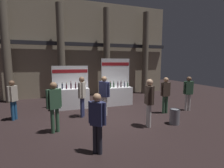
{
  "coord_description": "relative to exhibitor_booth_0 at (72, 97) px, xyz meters",
  "views": [
    {
      "loc": [
        -1.79,
        -6.51,
        2.38
      ],
      "look_at": [
        0.6,
        0.66,
        1.38
      ],
      "focal_mm": 26.17,
      "sensor_mm": 36.0,
      "label": 1
    }
  ],
  "objects": [
    {
      "name": "visitor_7",
      "position": [
        -2.42,
        -1.03,
        0.36
      ],
      "size": [
        0.35,
        0.41,
        1.65
      ],
      "rotation": [
        0.0,
        0.0,
        4.12
      ],
      "color": "navy",
      "rests_on": "ground_plane"
    },
    {
      "name": "visitor_6",
      "position": [
        2.5,
        -3.44,
        0.46
      ],
      "size": [
        0.28,
        0.5,
        1.79
      ],
      "rotation": [
        0.0,
        0.0,
        1.43
      ],
      "color": "silver",
      "rests_on": "ground_plane"
    },
    {
      "name": "ground_plane",
      "position": [
        1.15,
        -2.03,
        -0.6
      ],
      "size": [
        25.59,
        25.59,
        0.0
      ],
      "primitive_type": "plane",
      "color": "black"
    },
    {
      "name": "visitor_8",
      "position": [
        4.09,
        -2.26,
        0.39
      ],
      "size": [
        0.49,
        0.23,
        1.7
      ],
      "rotation": [
        0.0,
        0.0,
        3.04
      ],
      "color": "#33563D",
      "rests_on": "ground_plane"
    },
    {
      "name": "visitor_2",
      "position": [
        1.31,
        -1.61,
        0.46
      ],
      "size": [
        0.42,
        0.53,
        1.77
      ],
      "rotation": [
        0.0,
        0.0,
        5.29
      ],
      "color": "silver",
      "rests_on": "ground_plane"
    },
    {
      "name": "trash_bin",
      "position": [
        3.59,
        -3.53,
        -0.3
      ],
      "size": [
        0.38,
        0.38,
        0.6
      ],
      "color": "slate",
      "rests_on": "ground_plane"
    },
    {
      "name": "visitor_4",
      "position": [
        -0.79,
        -2.88,
        0.43
      ],
      "size": [
        0.49,
        0.34,
        1.74
      ],
      "rotation": [
        0.0,
        0.0,
        0.41
      ],
      "color": "#33563D",
      "rests_on": "ground_plane"
    },
    {
      "name": "visitor_0",
      "position": [
        0.28,
        -4.6,
        0.33
      ],
      "size": [
        0.4,
        0.37,
        1.61
      ],
      "rotation": [
        0.0,
        0.0,
        2.44
      ],
      "color": "#23232D",
      "rests_on": "ground_plane"
    },
    {
      "name": "visitor_1",
      "position": [
        5.43,
        -2.23,
        0.39
      ],
      "size": [
        0.51,
        0.27,
        1.7
      ],
      "rotation": [
        0.0,
        0.0,
        2.93
      ],
      "color": "silver",
      "rests_on": "ground_plane"
    },
    {
      "name": "hall_colonnade",
      "position": [
        1.15,
        3.1,
        2.63
      ],
      "size": [
        12.79,
        1.06,
        6.56
      ],
      "color": "gray",
      "rests_on": "ground_plane"
    },
    {
      "name": "exhibitor_booth_0",
      "position": [
        0.0,
        0.0,
        0.0
      ],
      "size": [
        1.85,
        0.66,
        2.21
      ],
      "color": "white",
      "rests_on": "ground_plane"
    },
    {
      "name": "visitor_3",
      "position": [
        0.33,
        -1.55,
        0.45
      ],
      "size": [
        0.36,
        0.44,
        1.77
      ],
      "rotation": [
        0.0,
        0.0,
        4.15
      ],
      "color": "navy",
      "rests_on": "ground_plane"
    },
    {
      "name": "exhibitor_booth_1",
      "position": [
        2.52,
        -0.04,
        0.03
      ],
      "size": [
        1.67,
        0.66,
        2.6
      ],
      "color": "white",
      "rests_on": "ground_plane"
    }
  ]
}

